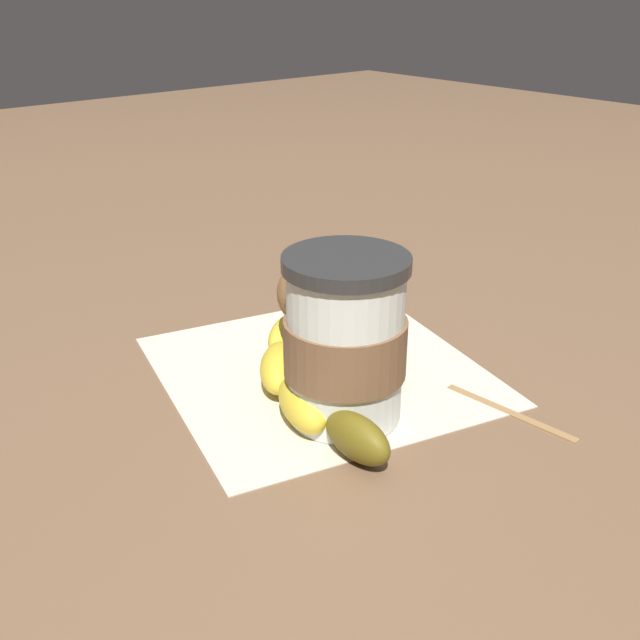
# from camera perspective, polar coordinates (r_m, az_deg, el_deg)

# --- Properties ---
(ground_plane) EXTENTS (3.00, 3.00, 0.00)m
(ground_plane) POSITION_cam_1_polar(r_m,az_deg,el_deg) (0.62, -0.00, -3.88)
(ground_plane) COLOR brown
(paper_napkin) EXTENTS (0.30, 0.30, 0.00)m
(paper_napkin) POSITION_cam_1_polar(r_m,az_deg,el_deg) (0.62, -0.00, -3.82)
(paper_napkin) COLOR beige
(paper_napkin) RESTS_ON ground_plane
(coffee_cup) EXTENTS (0.09, 0.09, 0.12)m
(coffee_cup) POSITION_cam_1_polar(r_m,az_deg,el_deg) (0.53, 1.93, -1.55)
(coffee_cup) COLOR silver
(coffee_cup) RESTS_ON paper_napkin
(muffin) EXTENTS (0.09, 0.09, 0.10)m
(muffin) POSITION_cam_1_polar(r_m,az_deg,el_deg) (0.59, 1.06, 1.01)
(muffin) COLOR beige
(muffin) RESTS_ON paper_napkin
(banana) EXTENTS (0.21, 0.12, 0.03)m
(banana) POSITION_cam_1_polar(r_m,az_deg,el_deg) (0.57, -1.39, -4.80)
(banana) COLOR yellow
(banana) RESTS_ON paper_napkin
(wooden_stirrer) EXTENTS (0.11, 0.02, 0.00)m
(wooden_stirrer) POSITION_cam_1_polar(r_m,az_deg,el_deg) (0.58, 14.24, -6.78)
(wooden_stirrer) COLOR #9E7547
(wooden_stirrer) RESTS_ON ground_plane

